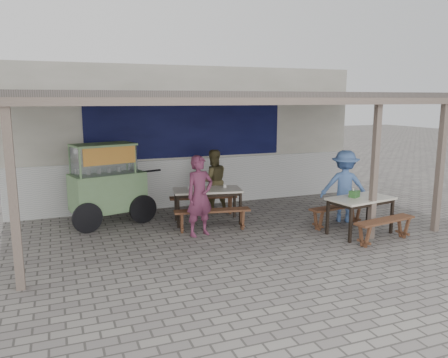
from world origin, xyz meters
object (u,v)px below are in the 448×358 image
patron_street_side (200,196)px  condiment_bowl (192,189)px  bench_right_street (385,225)px  table_right (361,202)px  patron_wall_side (213,181)px  condiment_jar (225,186)px  tissue_box (353,194)px  bench_left_street (212,215)px  bench_left_wall (203,201)px  donation_box (354,194)px  bench_right_wall (338,211)px  patron_right_table (344,186)px  table_left (207,193)px  vendor_cart (107,181)px

patron_street_side → condiment_bowl: (0.10, 0.82, -0.03)m
bench_right_street → condiment_bowl: 3.96m
table_right → patron_street_side: bearing=150.9°
patron_wall_side → condiment_jar: bearing=92.7°
condiment_jar → condiment_bowl: (-0.76, -0.01, -0.01)m
patron_wall_side → tissue_box: 3.32m
bench_left_street → bench_left_wall: (0.23, 1.25, 0.00)m
donation_box → condiment_jar: (-2.07, 1.84, -0.03)m
bench_right_wall → patron_street_side: bearing=161.3°
patron_right_table → bench_right_wall: bearing=72.8°
patron_right_table → condiment_bowl: patron_right_table is taller
bench_left_street → bench_left_wall: same height
patron_street_side → condiment_jar: bearing=30.8°
bench_left_street → table_right: size_ratio=1.15×
bench_right_wall → donation_box: donation_box is taller
condiment_jar → tissue_box: bearing=-41.7°
tissue_box → condiment_bowl: size_ratio=0.57×
table_right → patron_street_side: 3.22m
bench_left_street → patron_wall_side: 1.60m
table_left → condiment_jar: 0.43m
bench_left_street → patron_street_side: size_ratio=0.99×
bench_left_street → patron_right_table: bearing=3.4°
condiment_bowl → table_left: bearing=-2.6°
table_left → bench_right_street: (2.69, -2.49, -0.34)m
donation_box → patron_right_table: bearing=65.8°
bench_right_street → patron_right_table: patron_right_table is taller
bench_right_wall → tissue_box: tissue_box is taller
vendor_cart → condiment_bowl: (1.71, -0.69, -0.18)m
bench_left_wall → patron_right_table: size_ratio=1.00×
bench_right_wall → patron_street_side: (-2.92, 0.48, 0.47)m
bench_left_street → bench_left_wall: 1.27m
patron_wall_side → tissue_box: size_ratio=12.11×
table_right → vendor_cart: bearing=141.4°
bench_left_street → donation_box: bearing=-14.3°
bench_right_street → patron_street_side: size_ratio=0.88×
bench_left_wall → condiment_jar: size_ratio=19.56×
table_right → bench_right_wall: bearing=90.0°
bench_left_street → donation_box: (2.60, -1.19, 0.48)m
bench_right_street → bench_right_wall: bearing=90.0°
bench_left_street → bench_right_wall: bearing=-4.0°
bench_left_street → condiment_bowl: size_ratio=7.28×
table_right → bench_left_street: bearing=145.5°
patron_street_side → patron_right_table: (3.30, -0.18, -0.01)m
patron_street_side → condiment_bowl: bearing=69.9°
bench_left_wall → patron_street_side: 1.60m
patron_street_side → bench_right_street: bearing=-41.9°
bench_left_street → condiment_jar: size_ratio=19.56×
patron_right_table → bench_left_street: bearing=26.9°
patron_wall_side → patron_right_table: bearing=147.0°
patron_right_table → table_right: bearing=106.9°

